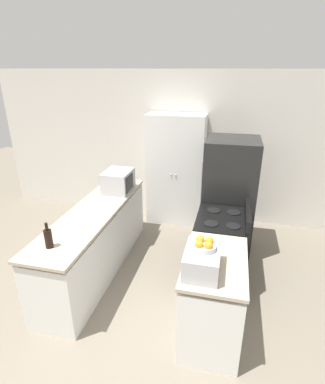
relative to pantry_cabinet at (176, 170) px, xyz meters
name	(u,v)px	position (x,y,z in m)	size (l,w,h in m)	color
ground_plane	(119,363)	(0.05, -3.00, -0.96)	(14.00, 14.00, 0.00)	slate
wall_back	(182,148)	(0.05, 0.28, 0.34)	(7.00, 0.06, 2.60)	silver
counter_left	(96,241)	(-0.76, -1.67, -0.53)	(0.60, 2.45, 0.90)	silver
counter_right	(213,298)	(0.86, -2.40, -0.53)	(0.60, 0.98, 0.90)	silver
pantry_cabinet	(176,170)	(0.00, 0.00, 0.00)	(0.96, 0.49, 1.92)	white
stove	(220,249)	(0.89, -1.51, -0.50)	(0.66, 0.76, 1.06)	black
refrigerator	(229,197)	(0.93, -0.72, -0.10)	(0.76, 0.74, 1.72)	black
microwave	(118,181)	(-0.68, -0.97, 0.10)	(0.39, 0.48, 0.31)	#B2B2B7
wine_bottle	(48,238)	(-0.82, -2.58, 0.05)	(0.08, 0.08, 0.28)	black
toaster_oven	(202,260)	(0.75, -2.60, 0.05)	(0.32, 0.45, 0.22)	#B2B2B7
fruit_bowl	(204,245)	(0.76, -2.58, 0.21)	(0.21, 0.21, 0.11)	silver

